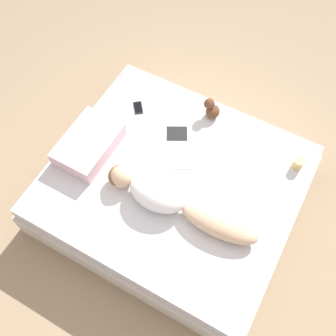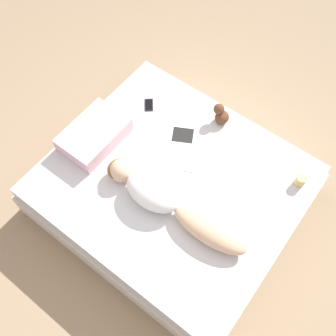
# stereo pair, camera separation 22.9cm
# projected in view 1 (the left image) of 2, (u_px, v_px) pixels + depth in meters

# --- Properties ---
(ground_plane) EXTENTS (12.00, 12.00, 0.00)m
(ground_plane) POSITION_uv_depth(u_px,v_px,m) (173.00, 201.00, 3.68)
(ground_plane) COLOR #9E8466
(bed) EXTENTS (1.85, 2.07, 0.47)m
(bed) POSITION_uv_depth(u_px,v_px,m) (174.00, 190.00, 3.48)
(bed) COLOR beige
(bed) RESTS_ON ground_plane
(person) EXTENTS (0.33, 1.29, 0.23)m
(person) POSITION_uv_depth(u_px,v_px,m) (173.00, 200.00, 3.06)
(person) COLOR #DBB28E
(person) RESTS_ON bed
(open_magazine) EXTENTS (0.54, 0.46, 0.01)m
(open_magazine) POSITION_uv_depth(u_px,v_px,m) (177.00, 145.00, 3.43)
(open_magazine) COLOR silver
(open_magazine) RESTS_ON bed
(coffee_mug) EXTENTS (0.12, 0.08, 0.10)m
(coffee_mug) POSITION_uv_depth(u_px,v_px,m) (298.00, 163.00, 3.28)
(coffee_mug) COLOR tan
(coffee_mug) RESTS_ON bed
(cell_phone) EXTENTS (0.16, 0.15, 0.01)m
(cell_phone) POSITION_uv_depth(u_px,v_px,m) (138.00, 108.00, 3.62)
(cell_phone) COLOR black
(cell_phone) RESTS_ON bed
(plush_toy) EXTENTS (0.14, 0.16, 0.19)m
(plush_toy) POSITION_uv_depth(u_px,v_px,m) (212.00, 109.00, 3.51)
(plush_toy) COLOR brown
(plush_toy) RESTS_ON bed
(pillow) EXTENTS (0.58, 0.39, 0.16)m
(pillow) POSITION_uv_depth(u_px,v_px,m) (89.00, 144.00, 3.34)
(pillow) COLOR beige
(pillow) RESTS_ON bed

